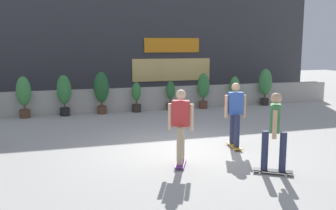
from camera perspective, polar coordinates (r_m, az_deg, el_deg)
name	(u,v)px	position (r m, az deg, el deg)	size (l,w,h in m)	color
ground_plane	(185,148)	(9.88, 2.57, -6.50)	(48.00, 48.00, 0.00)	#B2AFA8
planter_wall	(136,99)	(15.45, -4.90, 0.90)	(18.00, 0.40, 0.90)	#B2ADA3
building_backdrop	(118,32)	(19.23, -7.57, 10.84)	(20.00, 2.08, 6.50)	#38383D
potted_plant_1	(24,94)	(14.65, -20.87, 1.58)	(0.52, 0.52, 1.51)	brown
potted_plant_2	(64,92)	(14.62, -15.36, 1.89)	(0.53, 0.53, 1.53)	black
potted_plant_3	(101,89)	(14.71, -9.98, 2.34)	(0.57, 0.57, 1.62)	brown
potted_plant_4	(136,96)	(14.98, -4.77, 1.28)	(0.36, 0.36, 1.18)	#2D2823
potted_plant_5	(171,95)	(15.34, 0.39, 1.54)	(0.36, 0.36, 1.19)	brown
potted_plant_6	(203,88)	(15.79, 5.35, 2.54)	(0.50, 0.50, 1.47)	brown
potted_plant_7	(235,90)	(16.40, 9.98, 2.24)	(0.42, 0.42, 1.30)	brown
potted_plant_8	(265,84)	(17.10, 14.41, 3.09)	(0.56, 0.56, 1.60)	#2D2823
skater_far_left	(181,124)	(8.29, 1.93, -2.84)	(0.52, 0.81, 1.70)	#72338C
skater_by_wall_right	(235,112)	(9.83, 10.06, -1.08)	(0.56, 0.82, 1.70)	#BF8C26
skater_far_right	(275,130)	(8.04, 15.74, -3.57)	(0.78, 0.61, 1.70)	black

